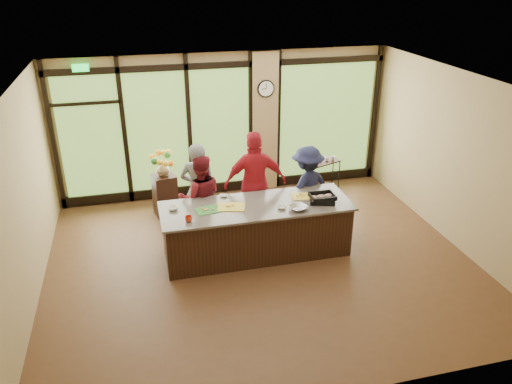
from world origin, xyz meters
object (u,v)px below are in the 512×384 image
island_base (256,230)px  bar_cart (323,173)px  cook_left (199,191)px  cook_right (307,188)px  flower_stand (165,195)px  roasting_pan (322,200)px

island_base → bar_cart: (1.93, 1.89, 0.10)m
cook_left → cook_right: 1.99m
cook_right → bar_cart: (0.79, 1.20, -0.27)m
cook_left → cook_right: bearing=-165.9°
cook_left → flower_stand: 1.22m
flower_stand → island_base: bearing=-64.3°
roasting_pan → bar_cart: size_ratio=0.46×
flower_stand → roasting_pan: bearing=-50.0°
island_base → cook_left: bearing=134.4°
bar_cart → roasting_pan: bearing=-132.5°
island_base → cook_right: 1.38m
cook_left → flower_stand: bearing=-42.0°
island_base → flower_stand: island_base is taller
cook_right → roasting_pan: size_ratio=3.90×
cook_right → flower_stand: (-2.53, 1.15, -0.38)m
flower_stand → bar_cart: 3.33m
roasting_pan → flower_stand: size_ratio=0.49×
cook_right → bar_cart: bearing=-148.0°
island_base → roasting_pan: bearing=-7.9°
flower_stand → cook_left: bearing=-72.3°
bar_cart → flower_stand: bearing=160.2°
roasting_pan → bar_cart: bearing=86.3°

